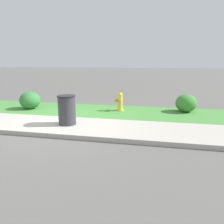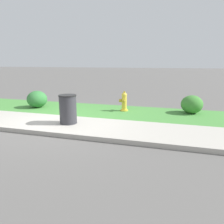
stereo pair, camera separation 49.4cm
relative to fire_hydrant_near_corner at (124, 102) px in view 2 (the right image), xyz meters
The scene contains 8 objects.
ground_plane 2.80m from the fire_hydrant_near_corner, 125.03° to the right, with size 120.00×120.00×0.00m, color #5B5956.
sidewalk_pavement 2.80m from the fire_hydrant_near_corner, 125.03° to the right, with size 18.00×1.89×0.01m, color #ADA89E.
grass_verge 1.64m from the fire_hydrant_near_corner, behind, with size 18.00×2.30×0.01m, color #47893D.
street_curb 3.67m from the fire_hydrant_near_corner, 115.77° to the right, with size 18.00×0.16×0.12m, color #ADA89E.
fire_hydrant_near_corner is the anchor object (origin of this frame).
trash_bin 2.48m from the fire_hydrant_near_corner, 119.14° to the right, with size 0.53×0.53×0.87m.
shrub_bush_near_lamp 2.45m from the fire_hydrant_near_corner, ahead, with size 0.77×0.77×0.65m.
shrub_bush_far_verge 3.56m from the fire_hydrant_near_corner, behind, with size 0.80×0.80×0.68m.
Camera 2 is at (3.45, -5.62, 1.83)m, focal length 35.00 mm.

